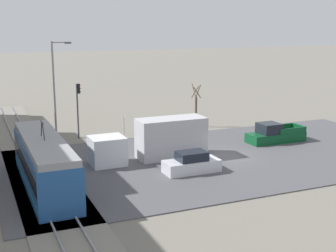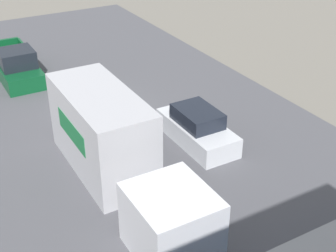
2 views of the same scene
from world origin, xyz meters
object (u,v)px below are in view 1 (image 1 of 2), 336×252
object	(u,v)px
street_lamp_near_crossing	(56,84)
street_tree	(196,108)
light_rail_tram	(44,163)
sedan_car_0	(192,164)
traffic_light_pole	(78,103)
box_truck	(156,141)
no_parking_sign	(124,121)
pickup_truck	(275,135)

from	to	relation	value
street_lamp_near_crossing	street_tree	bearing A→B (deg)	-94.51
light_rail_tram	sedan_car_0	xyz separation A→B (m)	(-1.09, -10.72, -1.01)
street_tree	traffic_light_pole	bearing A→B (deg)	90.64
box_truck	no_parking_sign	bearing A→B (deg)	-2.49
sedan_car_0	no_parking_sign	distance (m)	14.38
pickup_truck	street_lamp_near_crossing	size ratio (longest dim) A/B	0.60
traffic_light_pole	no_parking_sign	distance (m)	5.14
sedan_car_0	street_tree	distance (m)	16.46
street_lamp_near_crossing	no_parking_sign	xyz separation A→B (m)	(-1.34, -6.51, -4.04)
box_truck	traffic_light_pole	xyz separation A→B (m)	(9.97, 4.23, 1.88)
street_lamp_near_crossing	no_parking_sign	size ratio (longest dim) A/B	4.33
light_rail_tram	street_lamp_near_crossing	world-z (taller)	street_lamp_near_crossing
sedan_car_0	no_parking_sign	size ratio (longest dim) A/B	1.95
street_tree	box_truck	bearing A→B (deg)	139.17
light_rail_tram	sedan_car_0	size ratio (longest dim) A/B	2.94
pickup_truck	no_parking_sign	distance (m)	15.12
traffic_light_pole	light_rail_tram	bearing A→B (deg)	157.97
box_truck	street_lamp_near_crossing	distance (m)	13.35
light_rail_tram	pickup_truck	bearing A→B (deg)	-79.38
pickup_truck	sedan_car_0	distance (m)	12.52
sedan_car_0	traffic_light_pole	xyz separation A→B (m)	(14.37, 5.34, 2.76)
no_parking_sign	street_lamp_near_crossing	bearing A→B (deg)	78.38
no_parking_sign	traffic_light_pole	bearing A→B (deg)	89.71
sedan_car_0	street_tree	xyz separation A→B (m)	(14.52, -7.63, 1.40)
sedan_car_0	street_lamp_near_crossing	world-z (taller)	street_lamp_near_crossing
box_truck	sedan_car_0	size ratio (longest dim) A/B	2.30
traffic_light_pole	street_lamp_near_crossing	bearing A→B (deg)	54.51
street_tree	sedan_car_0	bearing A→B (deg)	152.29
box_truck	sedan_car_0	world-z (taller)	box_truck
pickup_truck	box_truck	bearing A→B (deg)	93.77
sedan_car_0	street_tree	size ratio (longest dim) A/B	0.90
box_truck	pickup_truck	world-z (taller)	box_truck
light_rail_tram	box_truck	size ratio (longest dim) A/B	1.28
no_parking_sign	sedan_car_0	bearing A→B (deg)	-177.29
traffic_light_pole	street_tree	distance (m)	13.04
street_tree	street_lamp_near_crossing	size ratio (longest dim) A/B	0.50
box_truck	street_tree	distance (m)	13.38
street_lamp_near_crossing	sedan_car_0	bearing A→B (deg)	-155.39
box_truck	sedan_car_0	bearing A→B (deg)	-165.85
no_parking_sign	pickup_truck	bearing A→B (deg)	-127.11
sedan_car_0	street_lamp_near_crossing	xyz separation A→B (m)	(15.69, 7.19, 4.64)
sedan_car_0	light_rail_tram	bearing A→B (deg)	84.20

